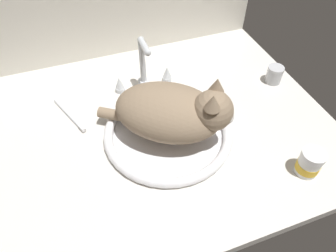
# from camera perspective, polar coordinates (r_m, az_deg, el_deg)

# --- Properties ---
(countertop) EXTENTS (1.09, 0.82, 0.03)m
(countertop) POSITION_cam_1_polar(r_m,az_deg,el_deg) (0.94, -3.11, -0.78)
(countertop) COLOR silver
(countertop) RESTS_ON ground
(backsplash_wall) EXTENTS (1.09, 0.02, 0.30)m
(backsplash_wall) POSITION_cam_1_polar(r_m,az_deg,el_deg) (1.19, -9.99, 18.23)
(backsplash_wall) COLOR silver
(backsplash_wall) RESTS_ON ground
(sink_basin) EXTENTS (0.38, 0.38, 0.03)m
(sink_basin) POSITION_cam_1_polar(r_m,az_deg,el_deg) (0.90, 0.00, -1.18)
(sink_basin) COLOR white
(sink_basin) RESTS_ON countertop
(faucet) EXTENTS (0.20, 0.10, 0.19)m
(faucet) POSITION_cam_1_polar(r_m,az_deg,el_deg) (1.02, -4.56, 10.37)
(faucet) COLOR silver
(faucet) RESTS_ON countertop
(cat) EXTENTS (0.36, 0.33, 0.18)m
(cat) POSITION_cam_1_polar(r_m,az_deg,el_deg) (0.83, 1.53, 2.60)
(cat) COLOR #8C755B
(cat) RESTS_ON sink_basin
(pill_bottle) EXTENTS (0.06, 0.06, 0.08)m
(pill_bottle) POSITION_cam_1_polar(r_m,az_deg,el_deg) (0.88, 24.75, -6.31)
(pill_bottle) COLOR white
(pill_bottle) RESTS_ON countertop
(metal_jar) EXTENTS (0.05, 0.05, 0.06)m
(metal_jar) POSITION_cam_1_polar(r_m,az_deg,el_deg) (1.13, 19.14, 9.02)
(metal_jar) COLOR #B2B5BA
(metal_jar) RESTS_ON countertop
(toothbrush) EXTENTS (0.08, 0.17, 0.02)m
(toothbrush) POSITION_cam_1_polar(r_m,az_deg,el_deg) (1.00, -17.74, 1.81)
(toothbrush) COLOR silver
(toothbrush) RESTS_ON countertop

